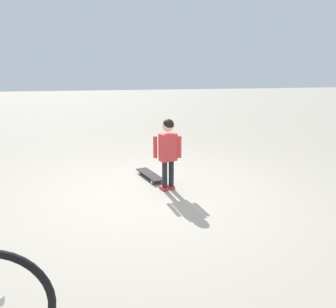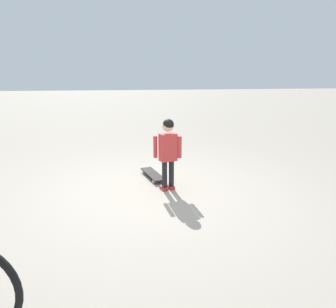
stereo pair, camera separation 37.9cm
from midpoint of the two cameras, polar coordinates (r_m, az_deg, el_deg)
ground_plane at (r=4.56m, az=-4.93°, el=-7.57°), size 50.00×50.00×0.00m
child_person at (r=4.60m, az=-2.37°, el=1.26°), size 0.40×0.23×1.06m
skateboard at (r=5.29m, az=-5.30°, el=-3.70°), size 0.37×0.76×0.07m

